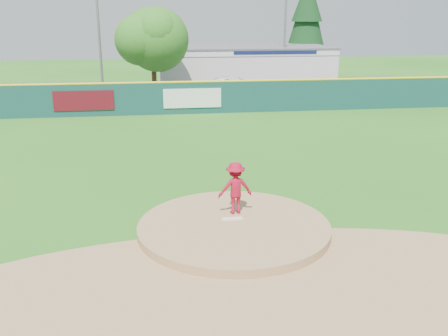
{
  "coord_description": "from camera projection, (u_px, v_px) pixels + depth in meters",
  "views": [
    {
      "loc": [
        -2.14,
        -12.98,
        5.95
      ],
      "look_at": [
        0.0,
        2.0,
        1.3
      ],
      "focal_mm": 40.0,
      "sensor_mm": 36.0,
      "label": 1
    }
  ],
  "objects": [
    {
      "name": "fence_banners",
      "position": [
        139.0,
        99.0,
        30.58
      ],
      "size": [
        10.19,
        0.04,
        1.2
      ],
      "color": "#5C0D17",
      "rests_on": "ground"
    },
    {
      "name": "pitchers_mound",
      "position": [
        234.0,
        231.0,
        14.32
      ],
      "size": [
        5.5,
        5.5,
        0.5
      ],
      "primitive_type": "cylinder",
      "color": "#9E774C",
      "rests_on": "ground"
    },
    {
      "name": "parking_lot",
      "position": [
        180.0,
        93.0,
        39.87
      ],
      "size": [
        44.0,
        16.0,
        0.02
      ],
      "primitive_type": "cube",
      "color": "#38383A",
      "rests_on": "ground"
    },
    {
      "name": "pitching_rubber",
      "position": [
        232.0,
        219.0,
        14.53
      ],
      "size": [
        0.6,
        0.15,
        0.04
      ],
      "primitive_type": "cube",
      "color": "white",
      "rests_on": "pitchers_mound"
    },
    {
      "name": "ground",
      "position": [
        234.0,
        231.0,
        14.32
      ],
      "size": [
        120.0,
        120.0,
        0.0
      ],
      "primitive_type": "plane",
      "color": "#286B19",
      "rests_on": "ground"
    },
    {
      "name": "deciduous_tree",
      "position": [
        152.0,
        35.0,
        36.37
      ],
      "size": [
        5.6,
        5.6,
        7.36
      ],
      "color": "#382314",
      "rests_on": "ground"
    },
    {
      "name": "light_pole_right",
      "position": [
        285.0,
        20.0,
        41.35
      ],
      "size": [
        1.75,
        0.25,
        10.0
      ],
      "color": "gray",
      "rests_on": "ground"
    },
    {
      "name": "infield_dirt_arc",
      "position": [
        255.0,
        285.0,
        11.48
      ],
      "size": [
        15.4,
        15.4,
        0.01
      ],
      "primitive_type": "cylinder",
      "color": "#9E774C",
      "rests_on": "ground"
    },
    {
      "name": "light_pole_left",
      "position": [
        98.0,
        14.0,
        37.29
      ],
      "size": [
        1.75,
        0.25,
        11.0
      ],
      "color": "gray",
      "rests_on": "ground"
    },
    {
      "name": "outfield_fence",
      "position": [
        188.0,
        97.0,
        31.04
      ],
      "size": [
        40.0,
        0.14,
        2.07
      ],
      "color": "#123D3B",
      "rests_on": "ground"
    },
    {
      "name": "pitcher",
      "position": [
        235.0,
        188.0,
        14.79
      ],
      "size": [
        1.07,
        0.68,
        1.58
      ],
      "primitive_type": "imported",
      "rotation": [
        0.0,
        0.0,
        3.24
      ],
      "color": "maroon",
      "rests_on": "pitchers_mound"
    },
    {
      "name": "van",
      "position": [
        235.0,
        87.0,
        37.16
      ],
      "size": [
        6.08,
        4.02,
        1.55
      ],
      "primitive_type": "imported",
      "rotation": [
        0.0,
        0.0,
        1.29
      ],
      "color": "white",
      "rests_on": "parking_lot"
    },
    {
      "name": "pool_building_grp",
      "position": [
        243.0,
        65.0,
        44.92
      ],
      "size": [
        15.2,
        8.2,
        3.31
      ],
      "color": "silver",
      "rests_on": "ground"
    },
    {
      "name": "conifer_tree",
      "position": [
        307.0,
        19.0,
        48.52
      ],
      "size": [
        4.4,
        4.4,
        9.5
      ],
      "color": "#382314",
      "rests_on": "ground"
    }
  ]
}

